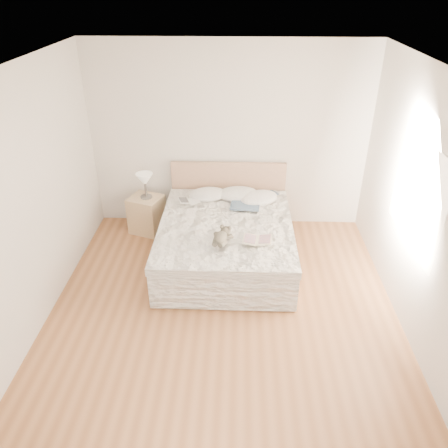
# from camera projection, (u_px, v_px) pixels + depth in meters

# --- Properties ---
(floor) EXTENTS (4.00, 4.50, 0.00)m
(floor) POSITION_uv_depth(u_px,v_px,m) (223.00, 317.00, 4.99)
(floor) COLOR brown
(floor) RESTS_ON ground
(ceiling) EXTENTS (4.00, 4.50, 0.00)m
(ceiling) POSITION_uv_depth(u_px,v_px,m) (222.00, 71.00, 3.63)
(ceiling) COLOR white
(ceiling) RESTS_ON ground
(wall_back) EXTENTS (4.00, 0.02, 2.70)m
(wall_back) POSITION_uv_depth(u_px,v_px,m) (229.00, 138.00, 6.25)
(wall_back) COLOR silver
(wall_back) RESTS_ON ground
(wall_front) EXTENTS (4.00, 0.02, 2.70)m
(wall_front) POSITION_uv_depth(u_px,v_px,m) (206.00, 413.00, 2.37)
(wall_front) COLOR silver
(wall_front) RESTS_ON ground
(wall_left) EXTENTS (0.02, 4.50, 2.70)m
(wall_left) POSITION_uv_depth(u_px,v_px,m) (23.00, 210.00, 4.37)
(wall_left) COLOR silver
(wall_left) RESTS_ON ground
(wall_right) EXTENTS (0.02, 4.50, 2.70)m
(wall_right) POSITION_uv_depth(u_px,v_px,m) (427.00, 217.00, 4.25)
(wall_right) COLOR silver
(wall_right) RESTS_ON ground
(window) EXTENTS (0.02, 1.30, 1.10)m
(window) POSITION_uv_depth(u_px,v_px,m) (418.00, 194.00, 4.46)
(window) COLOR white
(window) RESTS_ON wall_right
(bed) EXTENTS (1.72, 2.14, 1.00)m
(bed) POSITION_uv_depth(u_px,v_px,m) (226.00, 239.00, 5.86)
(bed) COLOR tan
(bed) RESTS_ON floor
(nightstand) EXTENTS (0.56, 0.53, 0.56)m
(nightstand) POSITION_uv_depth(u_px,v_px,m) (147.00, 214.00, 6.51)
(nightstand) COLOR tan
(nightstand) RESTS_ON floor
(table_lamp) EXTENTS (0.28, 0.28, 0.38)m
(table_lamp) POSITION_uv_depth(u_px,v_px,m) (145.00, 181.00, 6.24)
(table_lamp) COLOR #514B45
(table_lamp) RESTS_ON nightstand
(pillow_left) EXTENTS (0.62, 0.50, 0.16)m
(pillow_left) POSITION_uv_depth(u_px,v_px,m) (208.00, 194.00, 6.28)
(pillow_left) COLOR white
(pillow_left) RESTS_ON bed
(pillow_middle) EXTENTS (0.62, 0.46, 0.18)m
(pillow_middle) POSITION_uv_depth(u_px,v_px,m) (238.00, 194.00, 6.29)
(pillow_middle) COLOR white
(pillow_middle) RESTS_ON bed
(pillow_right) EXTENTS (0.68, 0.62, 0.17)m
(pillow_right) POSITION_uv_depth(u_px,v_px,m) (259.00, 198.00, 6.18)
(pillow_right) COLOR white
(pillow_right) RESTS_ON bed
(blouse) EXTENTS (0.69, 0.72, 0.03)m
(blouse) POSITION_uv_depth(u_px,v_px,m) (246.00, 201.00, 6.13)
(blouse) COLOR #33465E
(blouse) RESTS_ON bed
(photo_book) EXTENTS (0.35, 0.30, 0.02)m
(photo_book) POSITION_uv_depth(u_px,v_px,m) (189.00, 201.00, 6.12)
(photo_book) COLOR white
(photo_book) RESTS_ON bed
(childrens_book) EXTENTS (0.38, 0.28, 0.02)m
(childrens_book) POSITION_uv_depth(u_px,v_px,m) (257.00, 240.00, 5.23)
(childrens_book) COLOR #FFF2D0
(childrens_book) RESTS_ON bed
(teddy_bear) EXTENTS (0.28, 0.34, 0.16)m
(teddy_bear) POSITION_uv_depth(u_px,v_px,m) (221.00, 242.00, 5.16)
(teddy_bear) COLOR brown
(teddy_bear) RESTS_ON bed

